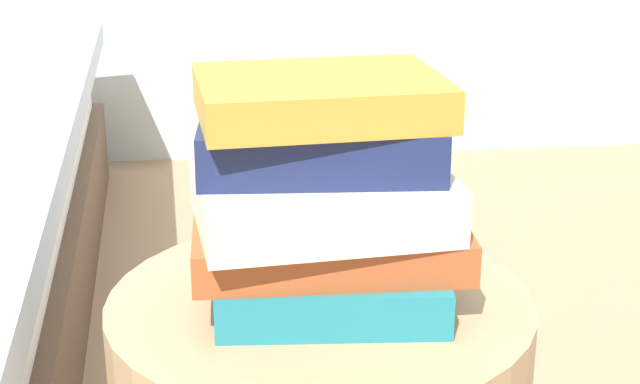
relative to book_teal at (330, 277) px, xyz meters
The scene contains 5 objects.
book_teal is the anchor object (origin of this frame).
book_rust 0.05m from the book_teal, 140.58° to the left, with size 0.28×0.18×0.04m, color #994723.
book_cream 0.10m from the book_teal, 131.98° to the right, with size 0.25×0.19×0.06m, color beige.
book_navy 0.15m from the book_teal, 169.12° to the right, with size 0.24×0.15×0.05m, color #19234C.
book_ochre 0.20m from the book_teal, behind, with size 0.24×0.18×0.04m, color #B7842D.
Camera 1 is at (-0.10, -0.94, 0.91)m, focal length 54.82 mm.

